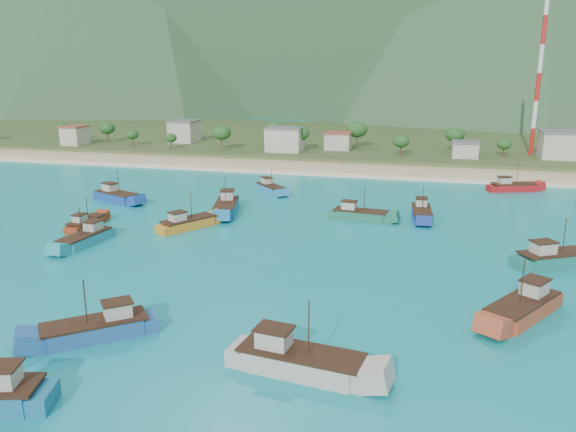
% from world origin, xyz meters
% --- Properties ---
extents(ground, '(600.00, 600.00, 0.00)m').
position_xyz_m(ground, '(0.00, 0.00, 0.00)').
color(ground, '#0C8483').
rests_on(ground, ground).
extents(beach, '(400.00, 18.00, 1.20)m').
position_xyz_m(beach, '(0.00, 79.00, 0.00)').
color(beach, beige).
rests_on(beach, ground).
extents(land, '(400.00, 110.00, 2.40)m').
position_xyz_m(land, '(0.00, 140.00, 0.00)').
color(land, '#385123').
rests_on(land, ground).
extents(surf_line, '(400.00, 2.50, 0.08)m').
position_xyz_m(surf_line, '(0.00, 69.50, 0.00)').
color(surf_line, white).
rests_on(surf_line, ground).
extents(village, '(208.02, 26.18, 7.40)m').
position_xyz_m(village, '(17.66, 102.00, 4.78)').
color(village, beige).
rests_on(village, ground).
extents(vegetation, '(274.29, 26.17, 8.64)m').
position_xyz_m(vegetation, '(-6.93, 103.23, 5.19)').
color(vegetation, '#235623').
rests_on(vegetation, ground).
extents(radio_tower, '(1.20, 1.20, 45.73)m').
position_xyz_m(radio_tower, '(46.21, 108.00, 24.46)').
color(radio_tower, red).
rests_on(radio_tower, ground).
extents(boat_2, '(11.98, 8.83, 6.97)m').
position_xyz_m(boat_2, '(35.91, 12.70, 0.87)').
color(boat_2, '#1C7266').
rests_on(boat_2, ground).
extents(boat_3, '(12.64, 5.22, 7.25)m').
position_xyz_m(boat_3, '(8.99, -22.47, 0.92)').
color(boat_3, '#B2AFA2').
rests_on(boat_3, ground).
extents(boat_5, '(10.66, 9.80, 6.62)m').
position_xyz_m(boat_5, '(-11.55, -21.14, 0.81)').
color(boat_5, '#225698').
rests_on(boat_5, ground).
extents(boat_8, '(3.92, 10.62, 6.15)m').
position_xyz_m(boat_8, '(17.82, 34.02, 0.72)').
color(boat_8, '#1A339A').
rests_on(boat_8, ground).
extents(boat_10, '(8.70, 9.03, 5.72)m').
position_xyz_m(boat_10, '(-14.16, 47.73, 0.65)').
color(boat_10, '#2C7FBB').
rests_on(boat_10, ground).
extents(boat_11, '(4.12, 10.67, 6.15)m').
position_xyz_m(boat_11, '(-30.56, 5.22, 0.73)').
color(boat_11, teal).
rests_on(boat_11, ground).
extents(boat_14, '(11.72, 7.48, 6.68)m').
position_xyz_m(boat_14, '(-41.38, 31.81, 0.82)').
color(boat_14, '#1A449B').
rests_on(boat_14, ground).
extents(boat_15, '(10.91, 6.60, 6.20)m').
position_xyz_m(boat_15, '(36.14, 61.92, 0.73)').
color(boat_15, '#AB1618').
rests_on(boat_15, ground).
extents(boat_19, '(6.41, 12.65, 7.17)m').
position_xyz_m(boat_19, '(-16.96, 28.73, 0.91)').
color(boat_19, '#1C73A8').
rests_on(boat_19, ground).
extents(boat_21, '(9.39, 11.93, 7.04)m').
position_xyz_m(boat_21, '(29.48, -5.49, 0.89)').
color(boat_21, '#B6472A').
rests_on(boat_21, ground).
extents(boat_23, '(8.00, 10.56, 6.17)m').
position_xyz_m(boat_23, '(-19.34, 17.05, 0.73)').
color(boat_23, orange).
rests_on(boat_23, ground).
extents(boat_25, '(2.92, 9.03, 5.29)m').
position_xyz_m(boat_25, '(-36.00, 13.39, 0.57)').
color(boat_25, '#983215').
rests_on(boat_25, ground).
extents(boat_26, '(10.64, 4.10, 6.14)m').
position_xyz_m(boat_26, '(7.33, 30.06, 0.72)').
color(boat_26, '#1F6B4D').
rests_on(boat_26, ground).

